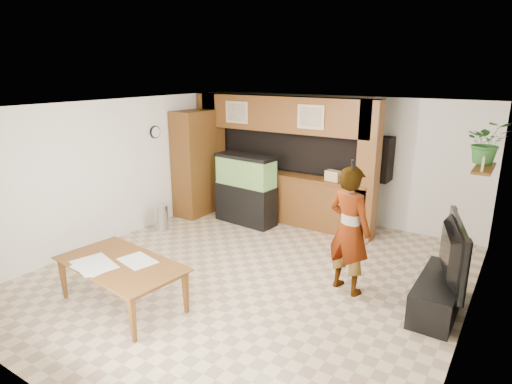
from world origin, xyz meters
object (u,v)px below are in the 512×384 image
Objects in this scene: aquarium at (246,190)px; dining_table at (120,285)px; pantry_cabinet at (195,163)px; television at (444,250)px; person at (349,230)px.

aquarium reaches higher than dining_table.
television is (5.35, -1.32, -0.27)m from pantry_cabinet.
aquarium is at bearing 54.81° from television.
pantry_cabinet is at bearing 121.92° from dining_table.
person is at bearing -24.06° from aquarium.
person reaches higher than aquarium.
aquarium is at bearing -11.83° from person.
aquarium is 0.78× the size of person.
aquarium is 1.03× the size of television.
aquarium is 3.72m from dining_table.
person is (-1.23, -0.15, 0.06)m from television.
pantry_cabinet is 1.27× the size of dining_table.
pantry_cabinet is at bearing -2.58° from person.
television is at bearing -156.12° from person.
television is 0.75× the size of person.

